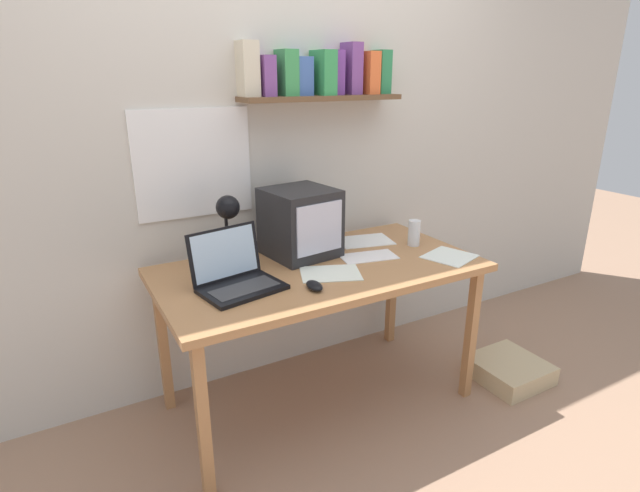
{
  "coord_description": "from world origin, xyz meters",
  "views": [
    {
      "loc": [
        -1.07,
        -1.91,
        1.61
      ],
      "look_at": [
        0.0,
        0.0,
        0.85
      ],
      "focal_mm": 28.0,
      "sensor_mm": 36.0,
      "label": 1
    }
  ],
  "objects_px": {
    "juice_glass": "(414,234)",
    "open_notebook": "(365,241)",
    "desk_lamp": "(228,217)",
    "loose_paper_near_laptop": "(330,273)",
    "floor_cushion": "(509,370)",
    "computer_mouse": "(314,286)",
    "loose_paper_near_monitor": "(450,256)",
    "printed_handout": "(369,257)",
    "crt_monitor": "(300,222)",
    "laptop": "(235,273)",
    "corner_desk": "(320,278)"
  },
  "relations": [
    {
      "from": "laptop",
      "to": "floor_cushion",
      "type": "bearing_deg",
      "value": -23.0
    },
    {
      "from": "crt_monitor",
      "to": "computer_mouse",
      "type": "bearing_deg",
      "value": -117.03
    },
    {
      "from": "corner_desk",
      "to": "computer_mouse",
      "type": "distance_m",
      "value": 0.28
    },
    {
      "from": "laptop",
      "to": "loose_paper_near_monitor",
      "type": "bearing_deg",
      "value": -20.24
    },
    {
      "from": "laptop",
      "to": "open_notebook",
      "type": "xyz_separation_m",
      "value": [
        0.82,
        0.23,
        -0.06
      ]
    },
    {
      "from": "corner_desk",
      "to": "loose_paper_near_laptop",
      "type": "xyz_separation_m",
      "value": [
        -0.01,
        -0.11,
        0.07
      ]
    },
    {
      "from": "laptop",
      "to": "loose_paper_near_laptop",
      "type": "bearing_deg",
      "value": -20.94
    },
    {
      "from": "loose_paper_near_laptop",
      "to": "crt_monitor",
      "type": "bearing_deg",
      "value": 89.99
    },
    {
      "from": "juice_glass",
      "to": "computer_mouse",
      "type": "relative_size",
      "value": 1.26
    },
    {
      "from": "juice_glass",
      "to": "printed_handout",
      "type": "relative_size",
      "value": 0.45
    },
    {
      "from": "laptop",
      "to": "juice_glass",
      "type": "bearing_deg",
      "value": -7.85
    },
    {
      "from": "open_notebook",
      "to": "corner_desk",
      "type": "bearing_deg",
      "value": -152.65
    },
    {
      "from": "corner_desk",
      "to": "floor_cushion",
      "type": "height_order",
      "value": "corner_desk"
    },
    {
      "from": "juice_glass",
      "to": "floor_cushion",
      "type": "relative_size",
      "value": 0.37
    },
    {
      "from": "laptop",
      "to": "loose_paper_near_monitor",
      "type": "height_order",
      "value": "laptop"
    },
    {
      "from": "desk_lamp",
      "to": "open_notebook",
      "type": "height_order",
      "value": "desk_lamp"
    },
    {
      "from": "juice_glass",
      "to": "computer_mouse",
      "type": "xyz_separation_m",
      "value": [
        -0.73,
        -0.24,
        -0.04
      ]
    },
    {
      "from": "juice_glass",
      "to": "open_notebook",
      "type": "xyz_separation_m",
      "value": [
        -0.19,
        0.18,
        -0.06
      ]
    },
    {
      "from": "loose_paper_near_monitor",
      "to": "floor_cushion",
      "type": "relative_size",
      "value": 0.78
    },
    {
      "from": "loose_paper_near_laptop",
      "to": "laptop",
      "type": "bearing_deg",
      "value": 170.02
    },
    {
      "from": "corner_desk",
      "to": "open_notebook",
      "type": "relative_size",
      "value": 4.66
    },
    {
      "from": "loose_paper_near_laptop",
      "to": "corner_desk",
      "type": "bearing_deg",
      "value": 86.78
    },
    {
      "from": "loose_paper_near_laptop",
      "to": "open_notebook",
      "type": "height_order",
      "value": "same"
    },
    {
      "from": "loose_paper_near_monitor",
      "to": "floor_cushion",
      "type": "xyz_separation_m",
      "value": [
        0.39,
        -0.14,
        -0.7
      ]
    },
    {
      "from": "desk_lamp",
      "to": "printed_handout",
      "type": "distance_m",
      "value": 0.71
    },
    {
      "from": "floor_cushion",
      "to": "loose_paper_near_laptop",
      "type": "bearing_deg",
      "value": 167.1
    },
    {
      "from": "desk_lamp",
      "to": "loose_paper_near_monitor",
      "type": "relative_size",
      "value": 1.2
    },
    {
      "from": "juice_glass",
      "to": "loose_paper_near_monitor",
      "type": "xyz_separation_m",
      "value": [
        0.04,
        -0.23,
        -0.06
      ]
    },
    {
      "from": "loose_paper_near_monitor",
      "to": "printed_handout",
      "type": "distance_m",
      "value": 0.4
    },
    {
      "from": "printed_handout",
      "to": "laptop",
      "type": "bearing_deg",
      "value": -178.25
    },
    {
      "from": "loose_paper_near_laptop",
      "to": "open_notebook",
      "type": "relative_size",
      "value": 0.99
    },
    {
      "from": "laptop",
      "to": "computer_mouse",
      "type": "height_order",
      "value": "laptop"
    },
    {
      "from": "desk_lamp",
      "to": "loose_paper_near_monitor",
      "type": "xyz_separation_m",
      "value": [
        0.98,
        -0.43,
        -0.23
      ]
    },
    {
      "from": "crt_monitor",
      "to": "computer_mouse",
      "type": "xyz_separation_m",
      "value": [
        -0.14,
        -0.41,
        -0.15
      ]
    },
    {
      "from": "juice_glass",
      "to": "floor_cushion",
      "type": "height_order",
      "value": "juice_glass"
    },
    {
      "from": "crt_monitor",
      "to": "corner_desk",
      "type": "bearing_deg",
      "value": -95.66
    },
    {
      "from": "open_notebook",
      "to": "desk_lamp",
      "type": "bearing_deg",
      "value": 178.58
    },
    {
      "from": "juice_glass",
      "to": "desk_lamp",
      "type": "bearing_deg",
      "value": 168.06
    },
    {
      "from": "computer_mouse",
      "to": "floor_cushion",
      "type": "relative_size",
      "value": 0.3
    },
    {
      "from": "desk_lamp",
      "to": "juice_glass",
      "type": "bearing_deg",
      "value": -3.97
    },
    {
      "from": "juice_glass",
      "to": "printed_handout",
      "type": "distance_m",
      "value": 0.32
    },
    {
      "from": "laptop",
      "to": "floor_cushion",
      "type": "xyz_separation_m",
      "value": [
        1.44,
        -0.31,
        -0.76
      ]
    },
    {
      "from": "loose_paper_near_monitor",
      "to": "loose_paper_near_laptop",
      "type": "bearing_deg",
      "value": 171.2
    },
    {
      "from": "desk_lamp",
      "to": "loose_paper_near_laptop",
      "type": "relative_size",
      "value": 1.06
    },
    {
      "from": "crt_monitor",
      "to": "loose_paper_near_laptop",
      "type": "distance_m",
      "value": 0.34
    },
    {
      "from": "laptop",
      "to": "computer_mouse",
      "type": "xyz_separation_m",
      "value": [
        0.28,
        -0.19,
        -0.05
      ]
    },
    {
      "from": "juice_glass",
      "to": "computer_mouse",
      "type": "height_order",
      "value": "juice_glass"
    },
    {
      "from": "crt_monitor",
      "to": "floor_cushion",
      "type": "bearing_deg",
      "value": -34.92
    },
    {
      "from": "corner_desk",
      "to": "floor_cushion",
      "type": "xyz_separation_m",
      "value": [
        1.01,
        -0.34,
        -0.63
      ]
    },
    {
      "from": "desk_lamp",
      "to": "computer_mouse",
      "type": "distance_m",
      "value": 0.54
    }
  ]
}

